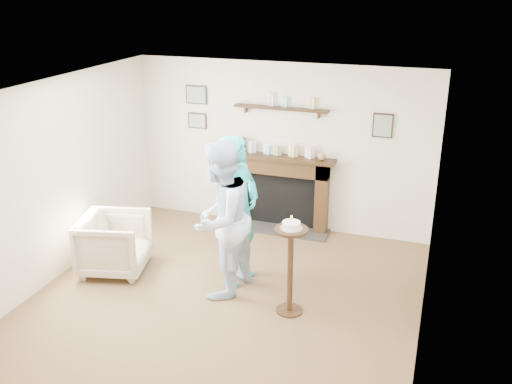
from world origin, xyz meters
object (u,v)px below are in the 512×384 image
Objects in this scene: woman at (239,279)px; pedestal_table at (291,254)px; man at (222,291)px; armchair at (117,270)px.

pedestal_table is (0.81, -0.52, 0.74)m from woman.
woman is (0.09, 0.35, 0.00)m from man.
armchair is 1.51m from man.
man is at bearing 177.72° from woman.
armchair is 0.44× the size of man.
woman is at bearing 172.83° from man.
armchair is 0.70× the size of pedestal_table.
pedestal_table is (0.91, -0.17, 0.74)m from man.
man is 1.01× the size of woman.
woman reaches higher than armchair.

